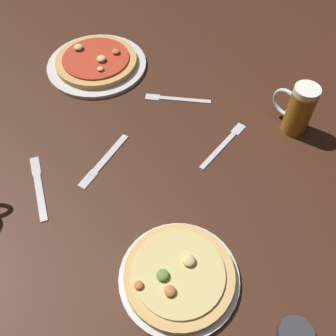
{
  "coord_description": "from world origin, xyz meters",
  "views": [
    {
      "loc": [
        0.19,
        -0.56,
        0.81
      ],
      "look_at": [
        0.0,
        0.0,
        0.02
      ],
      "focal_mm": 40.45,
      "sensor_mm": 36.0,
      "label": 1
    }
  ],
  "objects_px": {
    "beer_mug_amber": "(298,109)",
    "knife_right": "(39,187)",
    "fork_left": "(176,99)",
    "pizza_plate_far": "(97,62)",
    "knife_spare": "(104,160)",
    "ramekin_sauce": "(295,335)",
    "pizza_plate_near": "(179,276)",
    "fork_spare": "(224,144)"
  },
  "relations": [
    {
      "from": "beer_mug_amber",
      "to": "knife_right",
      "type": "bearing_deg",
      "value": -144.49
    },
    {
      "from": "knife_right",
      "to": "fork_left",
      "type": "bearing_deg",
      "value": 61.31
    },
    {
      "from": "pizza_plate_far",
      "to": "beer_mug_amber",
      "type": "distance_m",
      "value": 0.66
    },
    {
      "from": "pizza_plate_far",
      "to": "fork_left",
      "type": "xyz_separation_m",
      "value": [
        0.3,
        -0.07,
        -0.01
      ]
    },
    {
      "from": "beer_mug_amber",
      "to": "knife_spare",
      "type": "xyz_separation_m",
      "value": [
        -0.46,
        -0.29,
        -0.07
      ]
    },
    {
      "from": "pizza_plate_far",
      "to": "ramekin_sauce",
      "type": "bearing_deg",
      "value": -41.55
    },
    {
      "from": "fork_left",
      "to": "knife_right",
      "type": "height_order",
      "value": "same"
    },
    {
      "from": "pizza_plate_far",
      "to": "ramekin_sauce",
      "type": "relative_size",
      "value": 4.72
    },
    {
      "from": "pizza_plate_near",
      "to": "beer_mug_amber",
      "type": "bearing_deg",
      "value": 72.09
    },
    {
      "from": "pizza_plate_far",
      "to": "knife_spare",
      "type": "bearing_deg",
      "value": -62.24
    },
    {
      "from": "pizza_plate_far",
      "to": "fork_left",
      "type": "distance_m",
      "value": 0.31
    },
    {
      "from": "ramekin_sauce",
      "to": "knife_right",
      "type": "xyz_separation_m",
      "value": [
        -0.67,
        0.16,
        -0.01
      ]
    },
    {
      "from": "beer_mug_amber",
      "to": "fork_spare",
      "type": "bearing_deg",
      "value": -143.58
    },
    {
      "from": "fork_left",
      "to": "knife_spare",
      "type": "distance_m",
      "value": 0.31
    },
    {
      "from": "pizza_plate_far",
      "to": "ramekin_sauce",
      "type": "xyz_separation_m",
      "value": [
        0.73,
        -0.65,
        0.0
      ]
    },
    {
      "from": "beer_mug_amber",
      "to": "knife_spare",
      "type": "distance_m",
      "value": 0.55
    },
    {
      "from": "beer_mug_amber",
      "to": "knife_spare",
      "type": "height_order",
      "value": "beer_mug_amber"
    },
    {
      "from": "knife_right",
      "to": "fork_spare",
      "type": "relative_size",
      "value": 0.89
    },
    {
      "from": "pizza_plate_near",
      "to": "pizza_plate_far",
      "type": "relative_size",
      "value": 0.8
    },
    {
      "from": "pizza_plate_far",
      "to": "knife_spare",
      "type": "height_order",
      "value": "pizza_plate_far"
    },
    {
      "from": "ramekin_sauce",
      "to": "knife_right",
      "type": "height_order",
      "value": "ramekin_sauce"
    },
    {
      "from": "pizza_plate_near",
      "to": "fork_left",
      "type": "bearing_deg",
      "value": 108.56
    },
    {
      "from": "ramekin_sauce",
      "to": "fork_spare",
      "type": "xyz_separation_m",
      "value": [
        -0.25,
        0.45,
        -0.01
      ]
    },
    {
      "from": "pizza_plate_near",
      "to": "fork_spare",
      "type": "height_order",
      "value": "pizza_plate_near"
    },
    {
      "from": "pizza_plate_far",
      "to": "fork_spare",
      "type": "bearing_deg",
      "value": -22.56
    },
    {
      "from": "pizza_plate_far",
      "to": "pizza_plate_near",
      "type": "bearing_deg",
      "value": -51.67
    },
    {
      "from": "knife_right",
      "to": "knife_spare",
      "type": "bearing_deg",
      "value": 47.14
    },
    {
      "from": "pizza_plate_near",
      "to": "beer_mug_amber",
      "type": "relative_size",
      "value": 1.73
    },
    {
      "from": "ramekin_sauce",
      "to": "beer_mug_amber",
      "type": "bearing_deg",
      "value": 97.86
    },
    {
      "from": "ramekin_sauce",
      "to": "fork_left",
      "type": "bearing_deg",
      "value": 126.68
    },
    {
      "from": "knife_right",
      "to": "fork_spare",
      "type": "distance_m",
      "value": 0.51
    },
    {
      "from": "beer_mug_amber",
      "to": "fork_left",
      "type": "relative_size",
      "value": 0.75
    },
    {
      "from": "ramekin_sauce",
      "to": "pizza_plate_near",
      "type": "bearing_deg",
      "value": 170.73
    },
    {
      "from": "beer_mug_amber",
      "to": "fork_spare",
      "type": "height_order",
      "value": "beer_mug_amber"
    },
    {
      "from": "pizza_plate_near",
      "to": "beer_mug_amber",
      "type": "distance_m",
      "value": 0.56
    },
    {
      "from": "ramekin_sauce",
      "to": "knife_right",
      "type": "bearing_deg",
      "value": 166.83
    },
    {
      "from": "beer_mug_amber",
      "to": "pizza_plate_far",
      "type": "bearing_deg",
      "value": 173.45
    },
    {
      "from": "pizza_plate_near",
      "to": "knife_spare",
      "type": "bearing_deg",
      "value": 139.62
    },
    {
      "from": "fork_spare",
      "to": "knife_spare",
      "type": "distance_m",
      "value": 0.33
    },
    {
      "from": "pizza_plate_far",
      "to": "fork_left",
      "type": "height_order",
      "value": "pizza_plate_far"
    },
    {
      "from": "pizza_plate_far",
      "to": "knife_spare",
      "type": "relative_size",
      "value": 1.6
    },
    {
      "from": "ramekin_sauce",
      "to": "fork_left",
      "type": "relative_size",
      "value": 0.34
    }
  ]
}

